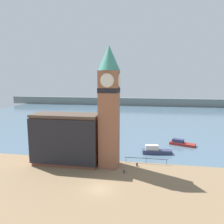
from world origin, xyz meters
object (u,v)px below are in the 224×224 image
at_px(mooring_bollard_near, 137,164).
at_px(mooring_bollard_far, 124,171).
at_px(boat_far, 181,143).
at_px(clock_tower, 109,104).
at_px(boat_near, 156,151).
at_px(pier_building, 66,139).

height_order(mooring_bollard_near, mooring_bollard_far, mooring_bollard_near).
bearing_deg(boat_far, mooring_bollard_far, -101.25).
bearing_deg(mooring_bollard_far, boat_far, 57.31).
bearing_deg(mooring_bollard_near, clock_tower, -174.29).
xyz_separation_m(boat_near, boat_far, (6.84, 7.98, -0.20)).
bearing_deg(clock_tower, boat_far, 46.02).
bearing_deg(mooring_bollard_near, boat_near, 65.19).
bearing_deg(boat_near, pier_building, -159.79).
height_order(pier_building, boat_near, pier_building).
bearing_deg(mooring_bollard_far, boat_near, 63.50).
xyz_separation_m(pier_building, mooring_bollard_far, (12.36, -2.82, -4.84)).
distance_m(pier_building, mooring_bollard_far, 13.57).
distance_m(pier_building, boat_near, 20.96).
xyz_separation_m(boat_near, mooring_bollard_far, (-5.97, -11.97, -0.38)).
relative_size(boat_far, mooring_bollard_far, 10.16).
bearing_deg(clock_tower, mooring_bollard_far, -42.72).
bearing_deg(boat_near, boat_far, 43.11).
bearing_deg(mooring_bollard_near, boat_far, 56.74).
distance_m(boat_far, mooring_bollard_near, 19.44).
relative_size(boat_near, boat_far, 1.01).
bearing_deg(boat_far, clock_tower, -112.54).
height_order(boat_near, mooring_bollard_near, boat_near).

